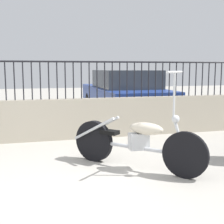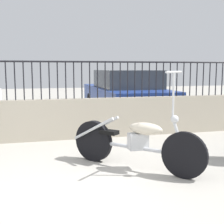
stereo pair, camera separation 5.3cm
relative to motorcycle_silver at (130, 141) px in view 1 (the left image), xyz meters
name	(u,v)px [view 1 (the left image)]	position (x,y,z in m)	size (l,w,h in m)	color
ground_plane	(76,194)	(-0.94, -0.78, -0.41)	(40.00, 40.00, 0.00)	#ADA89E
low_wall	(54,120)	(-0.94, 2.15, 0.02)	(10.02, 0.18, 0.85)	#B2A893
fence_railing	(53,74)	(-0.94, 2.15, 0.95)	(10.02, 0.04, 0.78)	black
motorcycle_silver	(130,141)	(0.00, 0.00, 0.00)	(1.55, 1.68, 1.46)	black
car_blue	(124,94)	(1.38, 4.69, 0.30)	(1.80, 4.56, 1.42)	black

